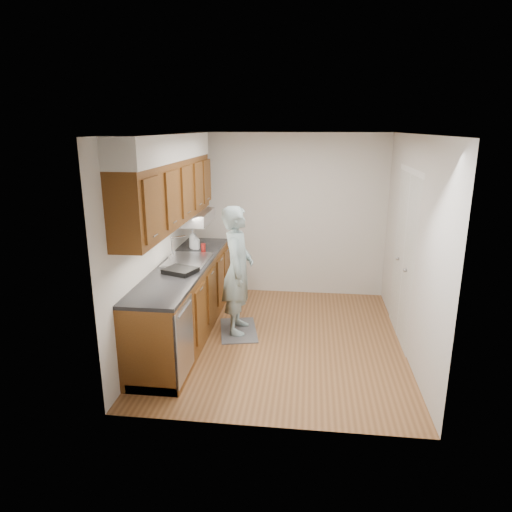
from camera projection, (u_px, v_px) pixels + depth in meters
The scene contains 15 objects.
floor at pixel (279, 339), 5.74m from camera, with size 3.50×3.50×0.00m, color brown.
ceiling at pixel (283, 134), 5.05m from camera, with size 3.50×3.50×0.00m, color white.
wall_left at pixel (158, 240), 5.56m from camera, with size 0.02×3.50×2.50m, color beige.
wall_right at pixel (411, 247), 5.22m from camera, with size 0.02×3.50×2.50m, color beige.
wall_back at pixel (288, 216), 7.07m from camera, with size 3.00×0.02×2.50m, color beige.
counter at pixel (185, 299), 5.74m from camera, with size 0.64×2.80×1.30m.
upper_cabinets at pixel (170, 182), 5.40m from camera, with size 0.47×2.80×1.21m.
closet_door at pixel (404, 258), 5.57m from camera, with size 0.02×1.22×2.05m, color white.
floor_mat at pixel (238, 330), 5.98m from camera, with size 0.46×0.77×0.01m, color slate.
person at pixel (238, 262), 5.72m from camera, with size 0.66×0.44×1.86m, color #87A1A4.
soap_bottle_a at pixel (193, 239), 6.32m from camera, with size 0.11×0.11×0.28m, color silver.
soap_bottle_b at pixel (196, 242), 6.31m from camera, with size 0.09×0.09×0.19m, color silver.
soap_bottle_c at pixel (195, 239), 6.53m from camera, with size 0.13×0.13×0.17m, color silver.
soda_can at pixel (203, 248), 6.19m from camera, with size 0.06×0.06×0.11m, color #AB201D.
dish_rack at pixel (180, 271), 5.30m from camera, with size 0.35×0.29×0.05m, color black.
Camera 1 is at (0.32, -5.23, 2.58)m, focal length 32.00 mm.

